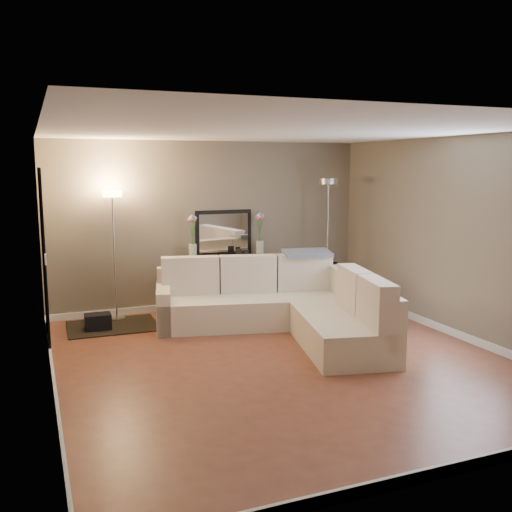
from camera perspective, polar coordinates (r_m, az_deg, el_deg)
name	(u,v)px	position (r m, az deg, el deg)	size (l,w,h in m)	color
floor	(282,360)	(6.71, 2.58, -10.36)	(5.00, 5.50, 0.01)	brown
ceiling	(283,130)	(6.35, 2.74, 12.48)	(5.00, 5.50, 0.01)	white
wall_back	(210,225)	(8.97, -4.66, 3.07)	(5.00, 0.02, 2.60)	#796F5D
wall_front	(451,303)	(4.09, 18.88, -4.43)	(5.00, 0.02, 2.60)	#796F5D
wall_left	(45,263)	(5.84, -20.39, -0.61)	(0.02, 5.50, 2.60)	#796F5D
wall_right	(460,238)	(7.77, 19.77, 1.67)	(0.02, 5.50, 2.60)	#796F5D
baseboard_back	(211,303)	(9.16, -4.51, -4.75)	(5.00, 0.03, 0.10)	white
baseboard_front	(439,472)	(4.55, 17.82, -19.87)	(5.00, 0.03, 0.10)	white
baseboard_left	(54,386)	(6.16, -19.51, -12.14)	(0.03, 5.50, 0.10)	white
baseboard_right	(454,333)	(8.00, 19.16, -7.25)	(0.03, 5.50, 0.10)	white
doorway	(44,257)	(7.55, -20.44, -0.10)	(0.02, 1.20, 2.20)	black
switch_plate	(46,259)	(6.69, -20.29, -0.32)	(0.02, 0.08, 0.12)	white
sectional_sofa	(284,306)	(7.73, 2.84, -4.99)	(2.84, 3.12, 0.95)	beige
throw_blanket	(307,253)	(8.35, 5.13, 0.32)	(0.68, 0.39, 0.05)	slate
console_table	(222,280)	(8.96, -3.39, -2.39)	(1.31, 0.36, 0.80)	black
leaning_mirror	(224,233)	(9.03, -3.27, 2.33)	(0.92, 0.05, 0.72)	black
table_decor	(228,256)	(8.89, -2.85, 0.02)	(0.55, 0.12, 0.13)	orange
flower_vase_left	(193,241)	(8.73, -6.37, 1.53)	(0.15, 0.12, 0.69)	silver
flower_vase_right	(260,237)	(9.07, 0.39, 1.87)	(0.15, 0.12, 0.69)	silver
floor_lamp_lit	(113,230)	(8.38, -14.06, 2.56)	(0.27, 0.27, 1.87)	silver
floor_lamp_unlit	(328,216)	(9.14, 7.21, 3.97)	(0.36, 0.36, 2.03)	silver
charcoal_rug	(113,326)	(8.27, -14.14, -6.80)	(1.22, 0.91, 0.02)	black
black_bag	(98,322)	(8.12, -15.52, -6.37)	(0.35, 0.24, 0.22)	black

